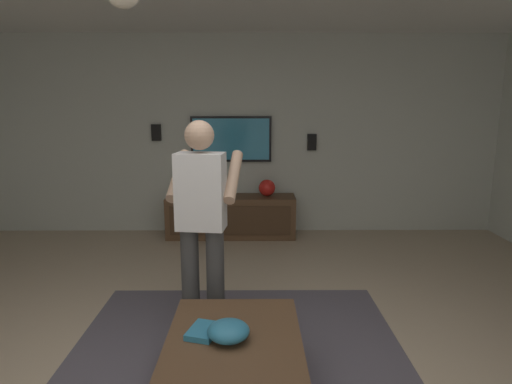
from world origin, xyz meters
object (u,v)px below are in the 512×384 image
Objects in this scene: person_standing at (202,214)px; bowl at (229,331)px; book at (203,331)px; vase_round at (267,188)px; remote_white at (213,328)px; wall_speaker_left at (312,142)px; wall_speaker_right at (156,133)px; coffee_table at (234,352)px; media_console at (231,216)px; tv at (231,139)px.

person_standing is 1.05m from bowl.
vase_round is (3.32, -0.48, 0.24)m from book.
wall_speaker_left is (3.50, -1.04, 0.83)m from remote_white.
person_standing is 7.45× the size of wall_speaker_right.
wall_speaker_left reaches higher than book.
media_console reaches higher than coffee_table.
person_standing reaches higher than tv.
person_standing reaches higher than coffee_table.
media_console is 11.33× the size of remote_white.
tv is 3.60m from remote_white.
tv is 4.93× the size of wall_speaker_right.
coffee_table is 4.55× the size of vase_round.
vase_round reaches higher than media_console.
person_standing is 0.96m from remote_white.
bowl is 1.13× the size of wall_speaker_right.
tv is 7.23× the size of remote_white.
media_console is 1.04× the size of person_standing.
book is 3.36m from vase_round.
media_console is 0.62m from vase_round.
vase_round is at bearing -6.08° from person_standing.
wall_speaker_left is at bearing 142.17° from remote_white.
wall_speaker_left is at bearing -16.72° from person_standing.
wall_speaker_right reaches higher than wall_speaker_left.
person_standing is (-2.69, 0.09, -0.36)m from tv.
person_standing is 7.45× the size of wall_speaker_left.
remote_white is 0.68× the size of wall_speaker_left.
person_standing is 10.93× the size of remote_white.
coffee_table is 3.91m from wall_speaker_right.
wall_speaker_left reaches higher than coffee_table.
bowl is 0.16m from remote_white.
remote_white is 0.68× the size of wall_speaker_right.
vase_round is 0.88m from wall_speaker_left.
coffee_table is at bearing -32.48° from bowl.
person_standing is 0.99m from book.
wall_speaker_left is (3.57, -0.91, 0.95)m from coffee_table.
tv is at bearing -90.75° from wall_speaker_right.
coffee_table is 3.69m from tv.
tv is 4.38× the size of bowl.
media_console is 1.48m from wall_speaker_left.
book is at bearing 83.40° from coffee_table.
wall_speaker_right is at bearing -90.75° from tv.
book is at bearing 162.86° from wall_speaker_left.
wall_speaker_left is at bearing -69.80° from vase_round.
book is at bearing -0.01° from tv.
media_console is 6.86× the size of bowl.
tv is 3.70m from bowl.
tv is at bearing 66.17° from vase_round.
tv is (3.55, 0.18, 0.99)m from coffee_table.
bowl is 0.17m from book.
wall_speaker_left reaches higher than vase_round.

